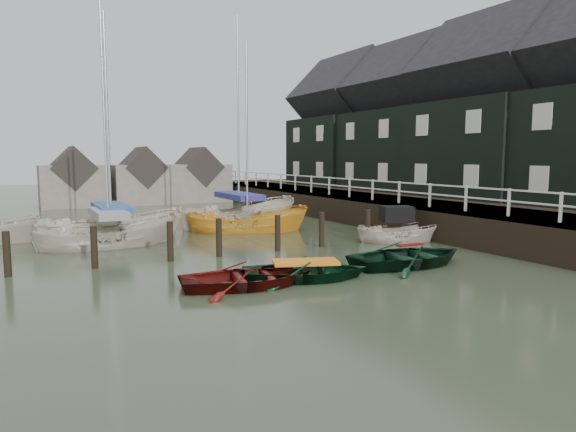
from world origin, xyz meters
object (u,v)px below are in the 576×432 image
rowboat_red (248,286)px  sailboat_d (239,224)px  motorboat (399,239)px  sailboat_c (248,231)px  sailboat_a (109,244)px  rowboat_dkgreen (409,265)px  sailboat_b (112,239)px  rowboat_green (306,279)px

rowboat_red → sailboat_d: bearing=-11.8°
motorboat → sailboat_c: 7.44m
rowboat_red → sailboat_a: 9.07m
rowboat_dkgreen → sailboat_b: size_ratio=0.40×
sailboat_c → sailboat_d: size_ratio=0.84×
rowboat_red → sailboat_a: bearing=24.8°
motorboat → rowboat_red: bearing=136.0°
rowboat_dkgreen → sailboat_b: 12.83m
rowboat_red → motorboat: 9.69m
rowboat_green → sailboat_c: bearing=6.9°
rowboat_dkgreen → sailboat_a: size_ratio=0.40×
rowboat_red → sailboat_c: 10.84m
rowboat_red → rowboat_dkgreen: rowboat_dkgreen is taller
rowboat_red → sailboat_d: sailboat_d is taller
motorboat → sailboat_d: 8.95m
sailboat_c → sailboat_d: sailboat_d is taller
rowboat_green → motorboat: (6.95, 4.05, 0.12)m
rowboat_red → sailboat_b: 10.30m
rowboat_green → sailboat_d: (2.84, 12.00, 0.06)m
sailboat_a → motorboat: bearing=-115.9°
rowboat_red → rowboat_green: (1.86, -0.01, 0.00)m
rowboat_green → sailboat_d: sailboat_d is taller
rowboat_red → rowboat_dkgreen: (5.94, 0.06, 0.00)m
motorboat → sailboat_b: size_ratio=0.37×
rowboat_dkgreen → sailboat_b: sailboat_b is taller
sailboat_a → sailboat_c: 6.79m
rowboat_dkgreen → sailboat_b: (-8.00, 10.03, 0.06)m
rowboat_red → sailboat_b: bearing=21.2°
motorboat → sailboat_d: bearing=48.7°
rowboat_dkgreen → sailboat_d: bearing=8.2°
rowboat_red → motorboat: size_ratio=0.96×
rowboat_red → sailboat_d: (4.70, 11.99, 0.06)m
rowboat_dkgreen → sailboat_a: 12.03m
sailboat_b → rowboat_red: bearing=-162.4°
rowboat_dkgreen → sailboat_a: (-8.32, 8.69, 0.07)m
rowboat_dkgreen → sailboat_c: bearing=11.7°
sailboat_d → rowboat_green: bearing=161.3°
sailboat_a → sailboat_d: sailboat_d is taller
rowboat_red → rowboat_dkgreen: bearing=-79.8°
sailboat_a → sailboat_d: bearing=-68.5°
sailboat_a → sailboat_b: (0.32, 1.33, -0.00)m
sailboat_d → sailboat_c: bearing=163.5°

